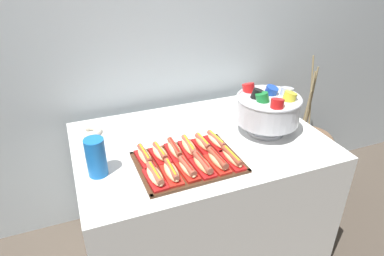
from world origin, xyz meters
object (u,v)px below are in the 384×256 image
object	(u,v)px
hot_dog_7	(160,153)
hot_dog_9	(189,147)
buffet_table	(199,195)
hot_dog_6	(145,157)
hot_dog_3	(203,165)
hot_dog_4	(217,161)
hot_dog_5	(232,158)
hot_dog_8	(175,150)
donut	(91,131)
hot_dog_1	(171,172)
hot_dog_0	(155,176)
floor_vase	(304,162)
hot_dog_11	(216,141)
cup_stack	(96,157)
serving_tray	(188,162)
hot_dog_10	(203,144)
punch_bowl	(268,108)
hot_dog_2	(187,169)

from	to	relation	value
hot_dog_7	hot_dog_9	size ratio (longest dim) A/B	0.90
buffet_table	hot_dog_6	distance (m)	0.54
hot_dog_3	hot_dog_4	distance (m)	0.08
hot_dog_5	hot_dog_6	world-z (taller)	hot_dog_6
hot_dog_8	donut	distance (m)	0.52
hot_dog_1	hot_dog_0	bearing A→B (deg)	-178.84
floor_vase	hot_dog_11	world-z (taller)	floor_vase
hot_dog_8	cup_stack	world-z (taller)	cup_stack
buffet_table	hot_dog_1	world-z (taller)	hot_dog_1
hot_dog_11	serving_tray	bearing A→B (deg)	-155.10
hot_dog_10	punch_bowl	xyz separation A→B (m)	(0.39, 0.04, 0.11)
hot_dog_6	donut	world-z (taller)	hot_dog_6
hot_dog_4	hot_dog_6	size ratio (longest dim) A/B	0.98
hot_dog_3	hot_dog_11	bearing A→B (deg)	48.88
floor_vase	hot_dog_4	size ratio (longest dim) A/B	5.95
hot_dog_1	hot_dog_4	bearing A→B (deg)	1.16
hot_dog_4	punch_bowl	world-z (taller)	punch_bowl
hot_dog_7	donut	xyz separation A→B (m)	(-0.28, 0.38, -0.02)
cup_stack	donut	bearing A→B (deg)	87.92
cup_stack	hot_dog_8	bearing A→B (deg)	2.00
hot_dog_1	punch_bowl	size ratio (longest dim) A/B	0.48
hot_dog_6	donut	xyz separation A→B (m)	(-0.21, 0.38, -0.02)
hot_dog_4	hot_dog_7	world-z (taller)	hot_dog_4
hot_dog_0	donut	size ratio (longest dim) A/B	1.52
hot_dog_5	hot_dog_11	size ratio (longest dim) A/B	1.02
hot_dog_7	hot_dog_11	xyz separation A→B (m)	(0.30, 0.01, -0.00)
hot_dog_10	donut	bearing A→B (deg)	143.52
buffet_table	hot_dog_6	world-z (taller)	hot_dog_6
hot_dog_0	hot_dog_2	distance (m)	0.15
hot_dog_4	cup_stack	size ratio (longest dim) A/B	0.96
hot_dog_6	hot_dog_10	size ratio (longest dim) A/B	1.14
hot_dog_5	hot_dog_9	xyz separation A→B (m)	(-0.15, 0.16, 0.00)
hot_dog_0	hot_dog_7	bearing A→B (deg)	66.71
donut	hot_dog_7	bearing A→B (deg)	-53.46
hot_dog_0	hot_dog_2	size ratio (longest dim) A/B	1.07
hot_dog_0	hot_dog_10	size ratio (longest dim) A/B	1.11
hot_dog_3	hot_dog_4	xyz separation A→B (m)	(0.07, 0.00, 0.00)
serving_tray	hot_dog_0	distance (m)	0.21
punch_bowl	hot_dog_7	bearing A→B (deg)	-175.90
buffet_table	cup_stack	size ratio (longest dim) A/B	7.15
hot_dog_0	hot_dog_7	size ratio (longest dim) A/B	1.11
floor_vase	hot_dog_8	size ratio (longest dim) A/B	5.76
hot_dog_10	cup_stack	bearing A→B (deg)	-178.24
hot_dog_2	hot_dog_11	world-z (taller)	hot_dog_2
hot_dog_0	hot_dog_10	distance (m)	0.34
hot_dog_7	cup_stack	distance (m)	0.30
hot_dog_3	buffet_table	bearing A→B (deg)	69.80
floor_vase	hot_dog_3	bearing A→B (deg)	-153.64
hot_dog_3	hot_dog_6	xyz separation A→B (m)	(-0.23, 0.16, 0.00)
floor_vase	hot_dog_9	size ratio (longest dim) A/B	5.99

